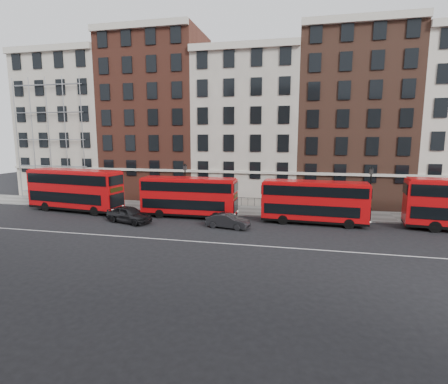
% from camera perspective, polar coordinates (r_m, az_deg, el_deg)
% --- Properties ---
extents(ground, '(120.00, 120.00, 0.00)m').
position_cam_1_polar(ground, '(30.15, -1.39, -7.13)').
color(ground, black).
rests_on(ground, ground).
extents(pavement, '(80.00, 5.00, 0.15)m').
position_cam_1_polar(pavement, '(40.10, 2.29, -2.94)').
color(pavement, slate).
rests_on(pavement, ground).
extents(kerb, '(80.00, 0.30, 0.16)m').
position_cam_1_polar(kerb, '(37.70, 1.59, -3.70)').
color(kerb, gray).
rests_on(kerb, ground).
extents(road_centre_line, '(70.00, 0.12, 0.01)m').
position_cam_1_polar(road_centre_line, '(28.30, -2.39, -8.22)').
color(road_centre_line, white).
rests_on(road_centre_line, ground).
extents(building_terrace, '(64.00, 11.95, 22.00)m').
position_cam_1_polar(building_terrace, '(46.58, 3.69, 11.30)').
color(building_terrace, '#B1A999').
rests_on(building_terrace, ground).
extents(bus_a, '(11.55, 4.17, 4.75)m').
position_cam_1_polar(bus_a, '(42.72, -23.19, 0.44)').
color(bus_a, '#BB090C').
rests_on(bus_a, ground).
extents(bus_b, '(10.01, 2.46, 4.20)m').
position_cam_1_polar(bus_b, '(36.56, -5.82, -0.68)').
color(bus_b, '#BB090C').
rests_on(bus_b, ground).
extents(bus_c, '(10.06, 2.90, 4.18)m').
position_cam_1_polar(bus_c, '(34.70, 14.45, -1.46)').
color(bus_c, '#BB090C').
rests_on(bus_c, ground).
extents(car_rear, '(5.22, 3.32, 1.66)m').
position_cam_1_polar(car_rear, '(35.65, -15.28, -3.54)').
color(car_rear, black).
rests_on(car_rear, ground).
extents(car_front, '(4.24, 2.08, 1.34)m').
position_cam_1_polar(car_front, '(32.44, 0.64, -4.74)').
color(car_front, black).
rests_on(car_front, ground).
extents(lamp_post_left, '(0.44, 0.44, 5.33)m').
position_cam_1_polar(lamp_post_left, '(39.02, -6.35, 1.16)').
color(lamp_post_left, black).
rests_on(lamp_post_left, pavement).
extents(lamp_post_right, '(0.44, 0.44, 5.33)m').
position_cam_1_polar(lamp_post_right, '(37.71, 22.75, 0.23)').
color(lamp_post_right, black).
rests_on(lamp_post_right, pavement).
extents(iron_railings, '(6.60, 0.06, 1.00)m').
position_cam_1_polar(iron_railings, '(42.11, 2.84, -1.57)').
color(iron_railings, black).
rests_on(iron_railings, pavement).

